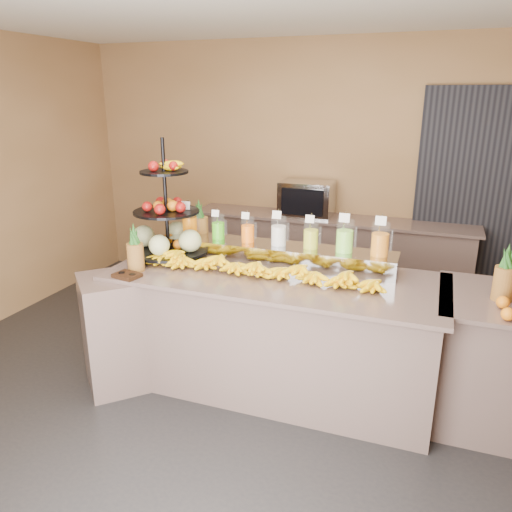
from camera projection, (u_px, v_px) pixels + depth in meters
The scene contains 18 objects.
ground at pixel (261, 404), 3.74m from camera, with size 6.00×6.00×0.00m, color black.
room_envelope at pixel (319, 141), 3.80m from camera, with size 6.04×5.02×2.82m.
buffet_counter at pixel (258, 331), 3.86m from camera, with size 2.75×1.25×0.93m.
back_ledge at pixel (328, 257), 5.60m from camera, with size 3.10×0.55×0.93m.
pitcher_tray at pixel (278, 254), 3.97m from camera, with size 1.85×0.30×0.15m, color gray.
juice_pitcher_orange_a at pixel (190, 223), 4.17m from camera, with size 0.13×0.13×0.32m.
juice_pitcher_green at pixel (218, 228), 4.09m from camera, with size 0.11×0.11×0.26m.
juice_pitcher_orange_b at pixel (248, 231), 4.00m from camera, with size 0.11×0.11×0.26m.
juice_pitcher_milk at pixel (279, 233), 3.91m from camera, with size 0.12×0.13×0.30m.
juice_pitcher_lemon at pixel (311, 236), 3.83m from camera, with size 0.12×0.12×0.28m.
juice_pitcher_lime at pixel (345, 238), 3.74m from camera, with size 0.13×0.14×0.32m.
juice_pitcher_orange_c at pixel (380, 241), 3.65m from camera, with size 0.13×0.14×0.32m.
banana_heap at pixel (259, 266), 3.70m from camera, with size 1.92×0.17×0.16m.
fruit_stand at pixel (172, 228), 4.08m from camera, with size 0.76×0.76×0.97m.
condiment_caddy at pixel (127, 275), 3.67m from camera, with size 0.19×0.14×0.03m, color black.
pineapple_left_a at pixel (135, 254), 3.77m from camera, with size 0.13×0.13×0.38m.
pineapple_left_b at pixel (200, 230), 4.30m from camera, with size 0.15×0.15×0.44m.
oven_warmer at pixel (307, 198), 5.49m from camera, with size 0.57×0.40×0.38m, color gray.
Camera 1 is at (1.08, -3.02, 2.22)m, focal length 35.00 mm.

